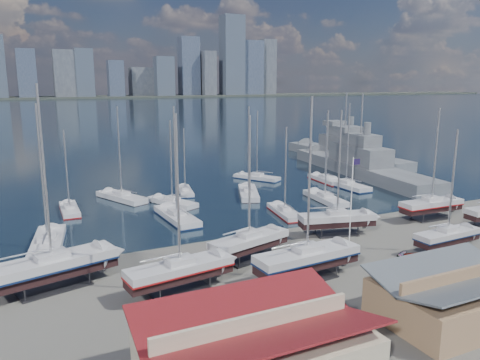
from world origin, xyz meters
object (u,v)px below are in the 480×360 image
sailboat_cradle_0 (52,266)px  flagpole (352,199)px  naval_ship_west (344,153)px  naval_ship_east (359,166)px  car_a (313,297)px

sailboat_cradle_0 → flagpole: sailboat_cradle_0 is taller
naval_ship_west → flagpole: bearing=141.9°
naval_ship_east → naval_ship_west: 18.60m
sailboat_cradle_0 → flagpole: 31.08m
sailboat_cradle_0 → naval_ship_east: bearing=13.0°
naval_ship_east → car_a: bearing=143.6°
sailboat_cradle_0 → naval_ship_west: bearing=20.1°
flagpole → naval_ship_east: bearing=49.3°
naval_ship_west → car_a: naval_ship_west is taller
sailboat_cradle_0 → car_a: sailboat_cradle_0 is taller
car_a → sailboat_cradle_0: bearing=144.2°
naval_ship_west → car_a: bearing=139.5°
naval_ship_east → flagpole: bearing=145.9°
sailboat_cradle_0 → flagpole: size_ratio=1.72×
sailboat_cradle_0 → naval_ship_east: size_ratio=0.42×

